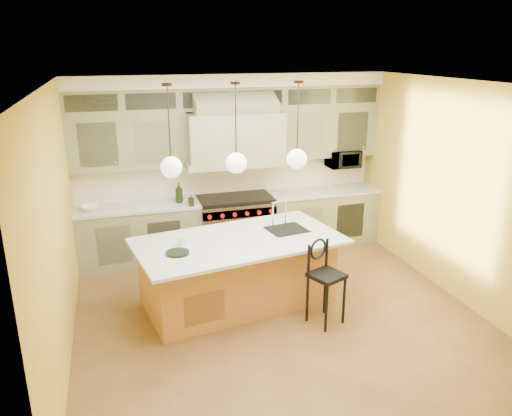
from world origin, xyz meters
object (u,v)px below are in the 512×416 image
object	(u,v)px
kitchen_island	(238,270)
counter_stool	(325,277)
microwave	(343,159)
range	(236,224)

from	to	relation	value
kitchen_island	counter_stool	xyz separation A→B (m)	(0.90, -0.78, 0.14)
kitchen_island	microwave	world-z (taller)	microwave
range	microwave	world-z (taller)	microwave
kitchen_island	counter_stool	world-z (taller)	kitchen_island
kitchen_island	microwave	bearing A→B (deg)	27.95
microwave	range	bearing A→B (deg)	-176.88
range	kitchen_island	xyz separation A→B (m)	(-0.39, -1.70, -0.02)
counter_stool	range	bearing A→B (deg)	78.35
range	microwave	size ratio (longest dim) A/B	2.21
range	counter_stool	xyz separation A→B (m)	(0.50, -2.47, 0.12)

